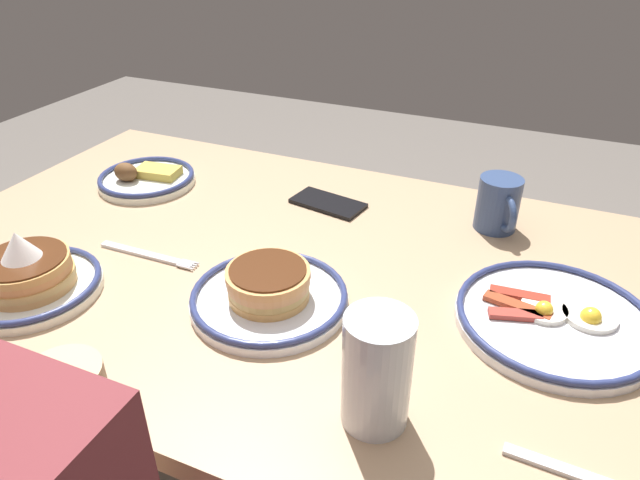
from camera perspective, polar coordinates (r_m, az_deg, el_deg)
dining_table at (r=1.01m, az=-3.63°, el=-5.75°), size 1.32×0.81×0.75m
plate_near_main at (r=0.89m, az=22.48°, el=-7.15°), size 0.28×0.28×0.04m
plate_center_pancakes at (r=0.86m, az=-5.13°, el=-5.27°), size 0.24×0.24×0.06m
plate_far_companion at (r=1.28m, az=-17.17°, el=6.00°), size 0.20×0.20×0.05m
plate_far_side at (r=0.98m, az=-27.17°, el=-3.35°), size 0.21×0.21×0.11m
coffee_mug at (r=1.08m, az=17.46°, el=3.49°), size 0.08×0.10×0.10m
drinking_glass at (r=0.66m, az=5.67°, el=-13.39°), size 0.08×0.08×0.15m
cell_phone at (r=1.14m, az=0.80°, el=3.71°), size 0.15×0.10×0.01m
fork_far at (r=1.02m, az=-16.78°, el=-1.45°), size 0.19×0.02×0.01m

